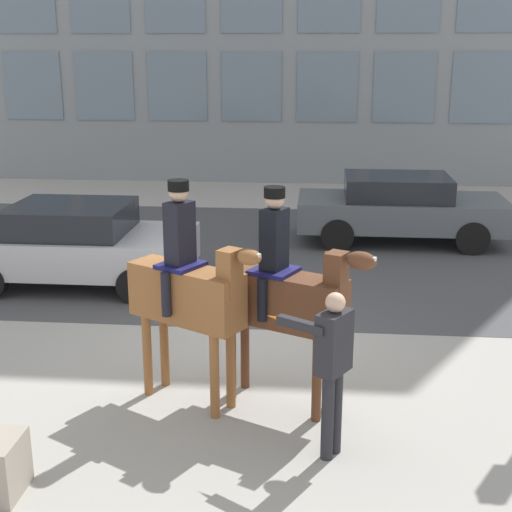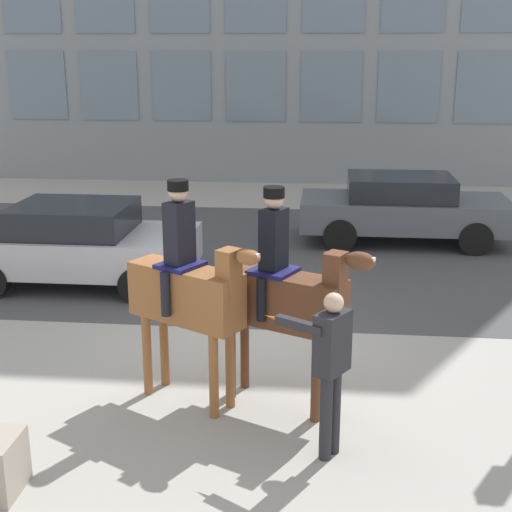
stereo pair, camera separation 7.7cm
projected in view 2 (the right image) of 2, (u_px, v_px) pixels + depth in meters
The scene contains 7 objects.
ground_plane at pixel (246, 342), 10.29m from camera, with size 80.00×80.00×0.00m, color #9E9B93.
road_surface at pixel (272, 252), 14.83m from camera, with size 21.03×8.50×0.01m.
mounted_horse_lead at pixel (188, 290), 8.19m from camera, with size 1.68×1.13×2.68m.
mounted_horse_companion at pixel (282, 295), 8.12m from camera, with size 1.88×1.12×2.61m.
pedestrian_bystander at pixel (330, 362), 7.13m from camera, with size 0.91×0.47×1.79m.
street_car_near_lane at pixel (79, 243), 12.73m from camera, with size 4.07×2.08×1.45m.
street_car_far_lane at pixel (403, 207), 15.44m from camera, with size 4.45×1.98×1.47m.
Camera 2 is at (1.10, -9.48, 4.06)m, focal length 50.00 mm.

